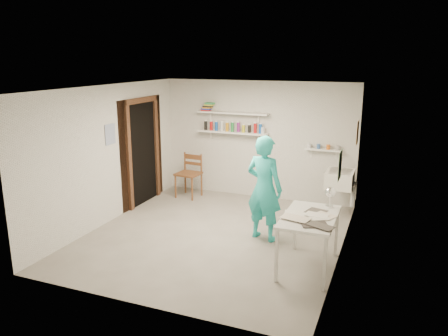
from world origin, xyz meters
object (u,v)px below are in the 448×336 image
at_px(belfast_sink, 340,179).
at_px(wooden_chair, 188,174).
at_px(man, 264,188).
at_px(desk_lamp, 330,192).
at_px(work_table, 308,242).
at_px(wall_clock, 265,168).

xyz_separation_m(belfast_sink, wooden_chair, (-3.06, -0.01, -0.20)).
xyz_separation_m(belfast_sink, man, (-0.98, -1.52, 0.15)).
distance_m(man, desk_lamp, 1.11).
height_order(man, desk_lamp, man).
height_order(man, work_table, man).
distance_m(belfast_sink, work_table, 2.31).
bearing_deg(belfast_sink, wooden_chair, -179.82).
xyz_separation_m(work_table, desk_lamp, (0.19, 0.46, 0.61)).
relative_size(belfast_sink, man, 0.35).
distance_m(man, work_table, 1.24).
relative_size(man, work_table, 1.46).
xyz_separation_m(man, work_table, (0.87, -0.76, -0.46)).
xyz_separation_m(man, wall_clock, (-0.05, 0.21, 0.28)).
bearing_deg(work_table, wall_clock, 133.47).
height_order(work_table, desk_lamp, desk_lamp).
relative_size(belfast_sink, wooden_chair, 0.60).
bearing_deg(wall_clock, man, -61.64).
bearing_deg(wooden_chair, desk_lamp, -24.34).
bearing_deg(work_table, desk_lamp, 67.58).
height_order(wooden_chair, work_table, wooden_chair).
distance_m(wall_clock, desk_lamp, 1.23).
xyz_separation_m(man, desk_lamp, (1.06, -0.30, 0.15)).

